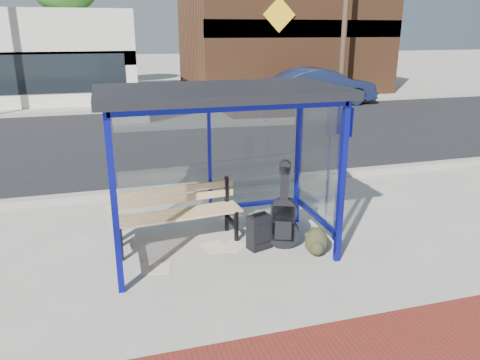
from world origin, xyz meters
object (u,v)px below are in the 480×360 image
object	(u,v)px
bench	(176,211)
fire_hydrant	(369,91)
guitar_bag	(284,219)
suitcase	(259,232)
parked_car	(321,86)
backpack	(317,242)

from	to	relation	value
bench	fire_hydrant	distance (m)	17.23
guitar_bag	suitcase	world-z (taller)	guitar_bag
bench	guitar_bag	bearing A→B (deg)	-27.39
suitcase	parked_car	size ratio (longest dim) A/B	0.12
fire_hydrant	suitcase	bearing A→B (deg)	-126.40
bench	parked_car	xyz separation A→B (m)	(8.28, 12.25, 0.26)
bench	backpack	world-z (taller)	bench
bench	suitcase	distance (m)	1.31
guitar_bag	parked_car	size ratio (longest dim) A/B	0.27
backpack	parked_car	world-z (taller)	parked_car
bench	guitar_bag	distance (m)	1.64
suitcase	guitar_bag	bearing A→B (deg)	-27.65
suitcase	parked_car	bearing A→B (deg)	43.10
guitar_bag	suitcase	distance (m)	0.42
suitcase	backpack	xyz separation A→B (m)	(0.74, -0.42, -0.07)
fire_hydrant	parked_car	bearing A→B (deg)	-164.17
backpack	fire_hydrant	size ratio (longest dim) A/B	0.56
backpack	fire_hydrant	world-z (taller)	fire_hydrant
parked_car	fire_hydrant	size ratio (longest dim) A/B	6.50
guitar_bag	parked_car	xyz separation A→B (m)	(6.76, 12.86, 0.32)
suitcase	fire_hydrant	bearing A→B (deg)	35.78
backpack	parked_car	bearing A→B (deg)	84.75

